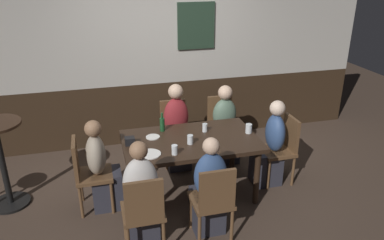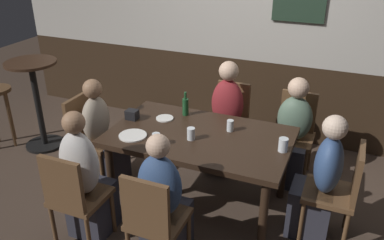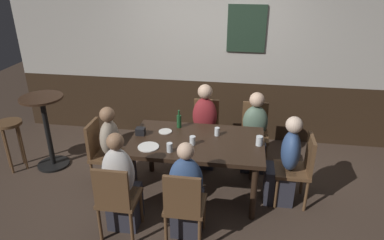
% 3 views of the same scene
% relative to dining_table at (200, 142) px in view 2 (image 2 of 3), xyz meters
% --- Properties ---
extents(ground_plane, '(12.00, 12.00, 0.00)m').
position_rel_dining_table_xyz_m(ground_plane, '(0.00, 0.00, -0.66)').
color(ground_plane, '#423328').
extents(wall_back, '(6.40, 0.13, 2.60)m').
position_rel_dining_table_xyz_m(wall_back, '(0.00, 1.65, 0.64)').
color(wall_back, '#332316').
rests_on(wall_back, ground_plane).
extents(dining_table, '(1.59, 0.96, 0.74)m').
position_rel_dining_table_xyz_m(dining_table, '(0.00, 0.00, 0.00)').
color(dining_table, black).
rests_on(dining_table, ground_plane).
extents(chair_mid_near, '(0.40, 0.40, 0.88)m').
position_rel_dining_table_xyz_m(chair_mid_near, '(0.00, -0.89, -0.16)').
color(chair_mid_near, brown).
rests_on(chair_mid_near, ground_plane).
extents(chair_mid_far, '(0.40, 0.40, 0.88)m').
position_rel_dining_table_xyz_m(chair_mid_far, '(0.00, 0.89, -0.16)').
color(chair_mid_far, brown).
rests_on(chair_mid_far, ground_plane).
extents(chair_head_east, '(0.40, 0.40, 0.88)m').
position_rel_dining_table_xyz_m(chair_head_east, '(1.21, 0.00, -0.16)').
color(chair_head_east, brown).
rests_on(chair_head_east, ground_plane).
extents(chair_left_near, '(0.40, 0.40, 0.88)m').
position_rel_dining_table_xyz_m(chair_left_near, '(-0.70, -0.89, -0.16)').
color(chair_left_near, brown).
rests_on(chair_left_near, ground_plane).
extents(chair_right_far, '(0.40, 0.40, 0.88)m').
position_rel_dining_table_xyz_m(chair_right_far, '(0.70, 0.89, -0.16)').
color(chair_right_far, brown).
rests_on(chair_right_far, ground_plane).
extents(chair_head_west, '(0.40, 0.40, 0.88)m').
position_rel_dining_table_xyz_m(chair_head_west, '(-1.21, 0.00, -0.16)').
color(chair_head_west, brown).
rests_on(chair_head_west, ground_plane).
extents(person_mid_near, '(0.34, 0.37, 1.12)m').
position_rel_dining_table_xyz_m(person_mid_near, '(0.00, -0.73, -0.19)').
color(person_mid_near, '#2D2D38').
rests_on(person_mid_near, ground_plane).
extents(person_mid_far, '(0.34, 0.37, 1.18)m').
position_rel_dining_table_xyz_m(person_mid_far, '(-0.00, 0.73, -0.16)').
color(person_mid_far, '#2D2D38').
rests_on(person_mid_far, ground_plane).
extents(person_head_east, '(0.37, 0.34, 1.12)m').
position_rel_dining_table_xyz_m(person_head_east, '(1.05, 0.00, -0.19)').
color(person_head_east, '#2D2D38').
rests_on(person_head_east, ground_plane).
extents(person_left_near, '(0.34, 0.37, 1.16)m').
position_rel_dining_table_xyz_m(person_left_near, '(-0.70, -0.73, -0.17)').
color(person_left_near, '#2D2D38').
rests_on(person_left_near, ground_plane).
extents(person_right_far, '(0.34, 0.37, 1.10)m').
position_rel_dining_table_xyz_m(person_right_far, '(0.70, 0.73, -0.19)').
color(person_right_far, '#2D2D38').
rests_on(person_right_far, ground_plane).
extents(person_head_west, '(0.37, 0.34, 1.10)m').
position_rel_dining_table_xyz_m(person_head_west, '(-1.04, 0.00, -0.20)').
color(person_head_west, '#2D2D38').
rests_on(person_head_west, ground_plane).
extents(beer_glass_half, '(0.08, 0.08, 0.11)m').
position_rel_dining_table_xyz_m(beer_glass_half, '(0.73, -0.01, 0.13)').
color(beer_glass_half, silver).
rests_on(beer_glass_half, dining_table).
extents(tumbler_water, '(0.07, 0.07, 0.11)m').
position_rel_dining_table_xyz_m(tumbler_water, '(-0.04, -0.11, 0.13)').
color(tumbler_water, silver).
rests_on(tumbler_water, dining_table).
extents(pint_glass_pale, '(0.07, 0.07, 0.11)m').
position_rel_dining_table_xyz_m(pint_glass_pale, '(-0.26, -0.32, 0.13)').
color(pint_glass_pale, silver).
rests_on(pint_glass_pale, dining_table).
extents(pint_glass_stout, '(0.06, 0.06, 0.10)m').
position_rel_dining_table_xyz_m(pint_glass_stout, '(0.22, 0.17, 0.13)').
color(pint_glass_stout, silver).
rests_on(pint_glass_stout, dining_table).
extents(beer_bottle_green, '(0.06, 0.06, 0.24)m').
position_rel_dining_table_xyz_m(beer_bottle_green, '(-0.28, 0.32, 0.17)').
color(beer_bottle_green, '#194723').
rests_on(beer_bottle_green, dining_table).
extents(plate_white_large, '(0.24, 0.24, 0.01)m').
position_rel_dining_table_xyz_m(plate_white_large, '(-0.52, -0.25, 0.09)').
color(plate_white_large, white).
rests_on(plate_white_large, dining_table).
extents(plate_white_small, '(0.16, 0.16, 0.01)m').
position_rel_dining_table_xyz_m(plate_white_small, '(-0.42, 0.16, 0.09)').
color(plate_white_small, white).
rests_on(plate_white_small, dining_table).
extents(condiment_caddy, '(0.11, 0.09, 0.09)m').
position_rel_dining_table_xyz_m(condiment_caddy, '(-0.70, 0.04, 0.13)').
color(condiment_caddy, black).
rests_on(condiment_caddy, dining_table).
extents(side_bar_table, '(0.56, 0.56, 1.05)m').
position_rel_dining_table_xyz_m(side_bar_table, '(-2.13, 0.32, -0.04)').
color(side_bar_table, black).
rests_on(side_bar_table, ground_plane).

